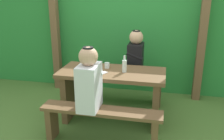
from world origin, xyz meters
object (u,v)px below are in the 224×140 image
object	(u,v)px
bench_near	(101,119)
person_white_shirt	(89,81)
person_black_coat	(136,56)
cell_phone	(102,73)
drinking_glass	(107,65)
bottle_right	(93,65)
picnic_table	(112,87)
bottle_left	(124,66)
bench_far	(120,83)

from	to	relation	value
bench_near	person_white_shirt	size ratio (longest dim) A/B	1.95
person_black_coat	cell_phone	distance (m)	0.80
drinking_glass	bottle_right	distance (m)	0.24
cell_phone	bench_near	bearing A→B (deg)	-50.72
person_black_coat	picnic_table	bearing A→B (deg)	-112.03
picnic_table	bench_near	distance (m)	0.62
person_white_shirt	cell_phone	distance (m)	0.47
drinking_glass	bottle_left	distance (m)	0.29
bench_near	bench_far	world-z (taller)	same
drinking_glass	cell_phone	size ratio (longest dim) A/B	0.54
bench_near	person_white_shirt	bearing A→B (deg)	178.56
person_white_shirt	bottle_right	world-z (taller)	person_white_shirt
bottle_left	bench_far	bearing A→B (deg)	105.46
person_black_coat	bottle_right	world-z (taller)	person_black_coat
picnic_table	bench_near	world-z (taller)	picnic_table
bench_near	bottle_right	world-z (taller)	bottle_right
cell_phone	person_white_shirt	bearing A→B (deg)	-66.76
person_black_coat	bottle_right	distance (m)	0.82
bench_far	bottle_left	xyz separation A→B (m)	(0.17, -0.60, 0.48)
bench_near	cell_phone	distance (m)	0.62
person_black_coat	bottle_left	world-z (taller)	person_black_coat
person_white_shirt	bench_far	bearing A→B (deg)	83.67
bench_near	drinking_glass	world-z (taller)	drinking_glass
bench_near	bench_far	bearing A→B (deg)	90.00
bench_near	drinking_glass	size ratio (longest dim) A/B	18.48
cell_phone	drinking_glass	bearing A→B (deg)	116.05
person_white_shirt	bottle_right	xyz separation A→B (m)	(-0.11, 0.52, 0.02)
person_white_shirt	bottle_right	size ratio (longest dim) A/B	3.04
bench_far	drinking_glass	size ratio (longest dim) A/B	18.48
drinking_glass	person_white_shirt	bearing A→B (deg)	-93.08
person_black_coat	cell_phone	xyz separation A→B (m)	(-0.34, -0.72, -0.06)
bench_near	bottle_left	xyz separation A→B (m)	(0.17, 0.59, 0.48)
person_black_coat	drinking_glass	size ratio (longest dim) A/B	9.50
picnic_table	person_black_coat	distance (m)	0.70
bench_far	bottle_left	bearing A→B (deg)	-74.54
person_white_shirt	bottle_left	xyz separation A→B (m)	(0.30, 0.58, 0.02)
drinking_glass	bottle_left	world-z (taller)	bottle_left
picnic_table	person_black_coat	bearing A→B (deg)	67.97
person_black_coat	drinking_glass	world-z (taller)	person_black_coat
bench_far	person_black_coat	distance (m)	0.52
person_white_shirt	drinking_glass	world-z (taller)	person_white_shirt
bench_far	person_black_coat	world-z (taller)	person_black_coat
bench_far	person_black_coat	xyz separation A→B (m)	(0.24, -0.00, 0.46)
bottle_left	bottle_right	xyz separation A→B (m)	(-0.41, -0.06, 0.00)
bottle_right	cell_phone	distance (m)	0.18
bottle_left	person_white_shirt	bearing A→B (deg)	-117.15
bench_near	bench_far	size ratio (longest dim) A/B	1.00
person_white_shirt	bottle_right	bearing A→B (deg)	101.79
drinking_glass	picnic_table	bearing A→B (deg)	-50.08
bench_far	bottle_right	distance (m)	0.85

